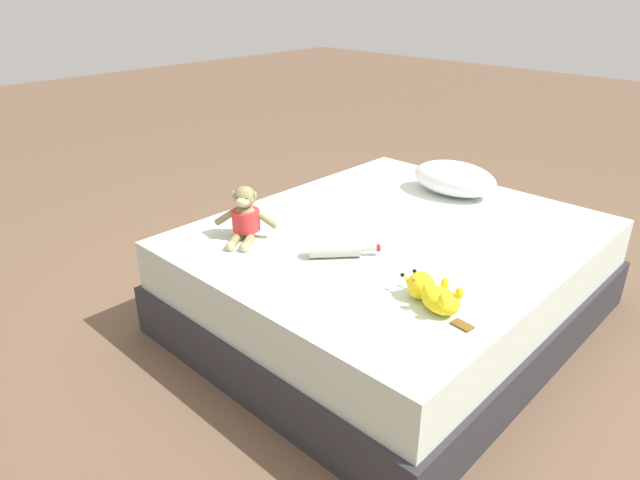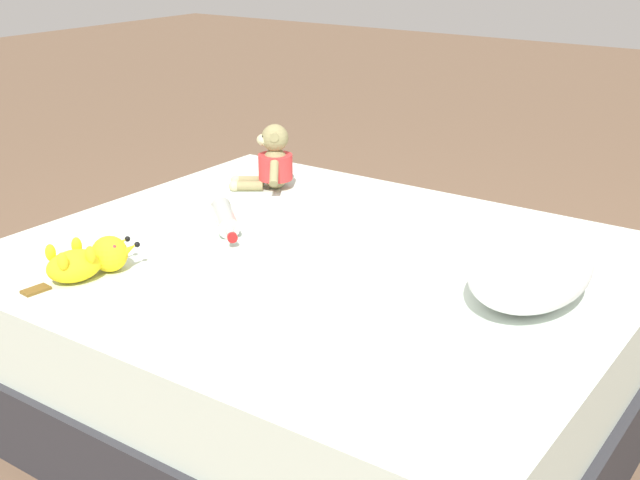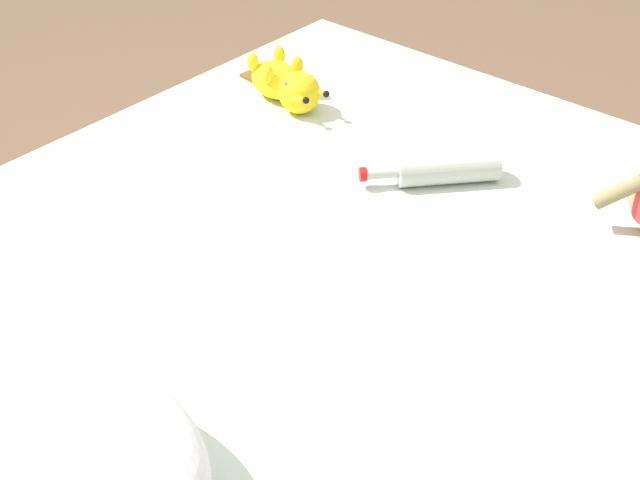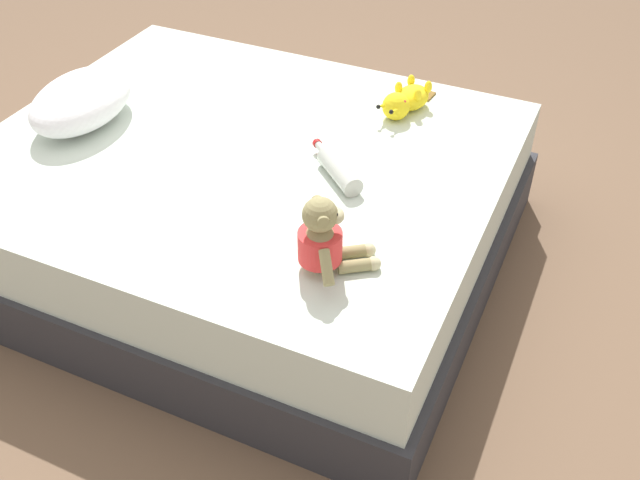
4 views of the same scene
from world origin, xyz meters
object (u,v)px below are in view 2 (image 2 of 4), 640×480
Objects in this scene: bed at (320,328)px; plush_monkey at (272,162)px; pillow at (531,268)px; plush_yellow_creature at (89,260)px; glass_bottle at (225,218)px.

bed is 7.08× the size of plush_monkey.
bed is at bearing -83.33° from pillow.
pillow reaches higher than plush_yellow_creature.
plush_monkey reaches higher than plush_yellow_creature.
plush_yellow_creature reaches higher than glass_bottle.
pillow is at bearing 92.99° from glass_bottle.
pillow reaches higher than bed.
glass_bottle is at bearing 18.15° from plush_monkey.
plush_yellow_creature is (0.47, -0.43, 0.28)m from bed.
plush_monkey reaches higher than bed.
plush_monkey is 1.01× the size of glass_bottle.
pillow is at bearing 117.94° from plush_yellow_creature.
pillow is 1.17m from plush_monkey.
bed is 5.54× the size of plush_yellow_creature.
pillow is 1.83× the size of plush_monkey.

